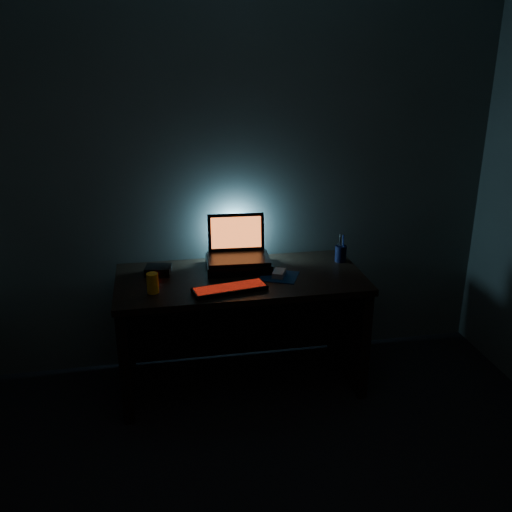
{
  "coord_description": "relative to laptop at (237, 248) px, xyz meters",
  "views": [
    {
      "loc": [
        -0.49,
        -1.55,
        2.07
      ],
      "look_at": [
        0.09,
        1.57,
        0.89
      ],
      "focal_mm": 40.0,
      "sensor_mm": 36.0,
      "label": 1
    }
  ],
  "objects": [
    {
      "name": "room",
      "position": [
        -0.01,
        -1.8,
        0.38
      ],
      "size": [
        3.5,
        4.0,
        2.5
      ],
      "color": "black",
      "rests_on": "ground"
    },
    {
      "name": "desk",
      "position": [
        -0.01,
        -0.13,
        -0.38
      ],
      "size": [
        1.5,
        0.7,
        0.75
      ],
      "color": "black",
      "rests_on": "ground"
    },
    {
      "name": "riser",
      "position": [
        -0.0,
        -0.05,
        -0.09
      ],
      "size": [
        0.42,
        0.32,
        0.06
      ],
      "primitive_type": "cube",
      "rotation": [
        0.0,
        0.0,
        -0.06
      ],
      "color": "black",
      "rests_on": "desk"
    },
    {
      "name": "laptop",
      "position": [
        0.0,
        0.0,
        0.0
      ],
      "size": [
        0.39,
        0.3,
        0.26
      ],
      "rotation": [
        0.0,
        0.0,
        -0.06
      ],
      "color": "black",
      "rests_on": "riser"
    },
    {
      "name": "keyboard",
      "position": [
        -0.11,
        -0.39,
        -0.11
      ],
      "size": [
        0.44,
        0.21,
        0.03
      ],
      "rotation": [
        0.0,
        0.0,
        0.18
      ],
      "color": "black",
      "rests_on": "desk"
    },
    {
      "name": "mousepad",
      "position": [
        0.22,
        -0.23,
        -0.12
      ],
      "size": [
        0.28,
        0.27,
        0.0
      ],
      "primitive_type": "cube",
      "rotation": [
        0.0,
        0.0,
        -0.42
      ],
      "color": "navy",
      "rests_on": "desk"
    },
    {
      "name": "mouse",
      "position": [
        0.22,
        -0.23,
        -0.1
      ],
      "size": [
        0.11,
        0.13,
        0.03
      ],
      "primitive_type": "cube",
      "rotation": [
        0.0,
        0.0,
        -0.42
      ],
      "color": "gray",
      "rests_on": "mousepad"
    },
    {
      "name": "pen_cup",
      "position": [
        0.67,
        -0.05,
        -0.07
      ],
      "size": [
        0.1,
        0.1,
        0.11
      ],
      "primitive_type": "cylinder",
      "rotation": [
        0.0,
        0.0,
        -0.38
      ],
      "color": "black",
      "rests_on": "desk"
    },
    {
      "name": "juice_glass",
      "position": [
        -0.54,
        -0.33,
        -0.06
      ],
      "size": [
        0.08,
        0.08,
        0.12
      ],
      "primitive_type": "cylinder",
      "rotation": [
        0.0,
        0.0,
        -0.27
      ],
      "color": "#F4A20C",
      "rests_on": "desk"
    },
    {
      "name": "router",
      "position": [
        -0.5,
        -0.06,
        -0.09
      ],
      "size": [
        0.17,
        0.15,
        0.05
      ],
      "rotation": [
        0.0,
        0.0,
        -0.18
      ],
      "color": "black",
      "rests_on": "desk"
    }
  ]
}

